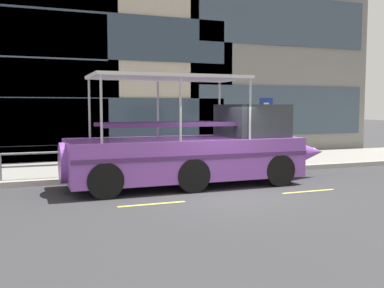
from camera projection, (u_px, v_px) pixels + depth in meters
name	position (u px, v px, depth m)	size (l,w,h in m)	color
ground_plane	(224.00, 192.00, 12.86)	(120.00, 120.00, 0.00)	#333335
sidewalk	(166.00, 166.00, 18.06)	(32.00, 4.80, 0.18)	gray
curb_edge	(187.00, 174.00, 15.74)	(32.00, 0.18, 0.18)	#B2ADA3
lane_centreline	(236.00, 197.00, 12.15)	(25.80, 0.12, 0.01)	#DBD64C
curb_guardrail	(170.00, 155.00, 15.81)	(11.35, 0.09, 0.87)	gray
parking_sign	(266.00, 119.00, 17.99)	(0.60, 0.12, 2.69)	#4C4F54
duck_tour_boat	(200.00, 150.00, 14.10)	(9.12, 2.63, 3.46)	purple
pedestrian_near_bow	(247.00, 140.00, 18.05)	(0.21, 0.45, 1.57)	#1E2338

